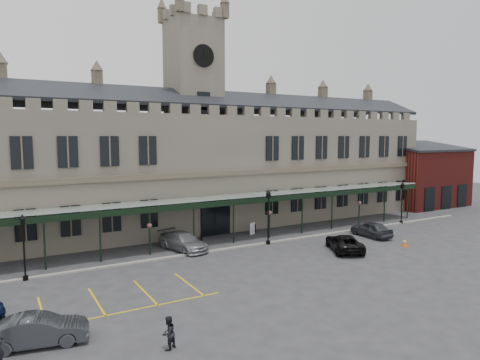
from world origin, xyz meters
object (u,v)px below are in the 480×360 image
traffic_cone (404,243)px  car_right_a (371,229)px  car_taxi (183,241)px  car_van (344,243)px  clock_tower (194,106)px  sign_board (252,229)px  lamp_post_mid (268,212)px  station_building (195,168)px  lamp_post_right (402,199)px  lamp_post_left (24,241)px  car_left_b (38,330)px  person_b (168,333)px

traffic_cone → car_right_a: size_ratio=0.16×
car_taxi → car_van: 13.99m
traffic_cone → car_right_a: bearing=86.4°
clock_tower → sign_board: size_ratio=20.67×
traffic_cone → sign_board: 14.37m
lamp_post_mid → clock_tower: bearing=103.4°
station_building → lamp_post_right: bearing=-26.6°
lamp_post_right → lamp_post_left: bearing=-179.8°
station_building → sign_board: bearing=-63.1°
clock_tower → sign_board: clock_tower is taller
clock_tower → lamp_post_mid: 14.97m
clock_tower → lamp_post_right: size_ratio=5.20×
lamp_post_left → lamp_post_right: bearing=0.2°
car_left_b → person_b: bearing=-112.4°
car_taxi → car_right_a: 18.58m
car_taxi → car_van: (12.00, -7.19, -0.06)m
lamp_post_right → car_right_a: 8.58m
station_building → car_left_b: 28.06m
traffic_cone → clock_tower: bearing=125.9°
station_building → car_left_b: size_ratio=13.28×
lamp_post_mid → person_b: (-14.86, -13.95, -2.20)m
lamp_post_right → traffic_cone: size_ratio=6.58×
lamp_post_left → person_b: (5.15, -14.04, -1.94)m
station_building → person_b: bearing=-116.6°
car_right_a → lamp_post_right: bearing=-158.4°
lamp_post_mid → car_right_a: (10.44, -2.63, -2.23)m
sign_board → car_left_b: (-20.84, -14.58, 0.16)m
lamp_post_left → car_van: bearing=-12.2°
sign_board → car_van: size_ratio=0.24×
lamp_post_left → car_right_a: bearing=-5.1°
station_building → car_taxi: 11.52m
car_left_b → clock_tower: bearing=-28.5°
car_van → lamp_post_left: bearing=14.8°
car_van → person_b: 21.19m
lamp_post_right → car_taxi: 25.98m
lamp_post_mid → car_taxi: lamp_post_mid is taller
station_building → lamp_post_left: station_building is taller
lamp_post_right → car_right_a: size_ratio=1.06×
station_building → traffic_cone: station_building is taller
car_left_b → lamp_post_right: bearing=-63.4°
traffic_cone → person_b: bearing=-164.1°
clock_tower → lamp_post_right: bearing=-26.8°
car_taxi → person_b: bearing=-129.0°
lamp_post_right → car_taxi: lamp_post_right is taller
lamp_post_right → car_right_a: (-7.84, -2.83, -2.06)m
lamp_post_right → car_taxi: (-25.84, 1.78, -2.06)m
sign_board → person_b: person_b is taller
sign_board → car_van: car_van is taller
lamp_post_mid → lamp_post_left: bearing=179.7°
lamp_post_right → car_van: 15.01m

